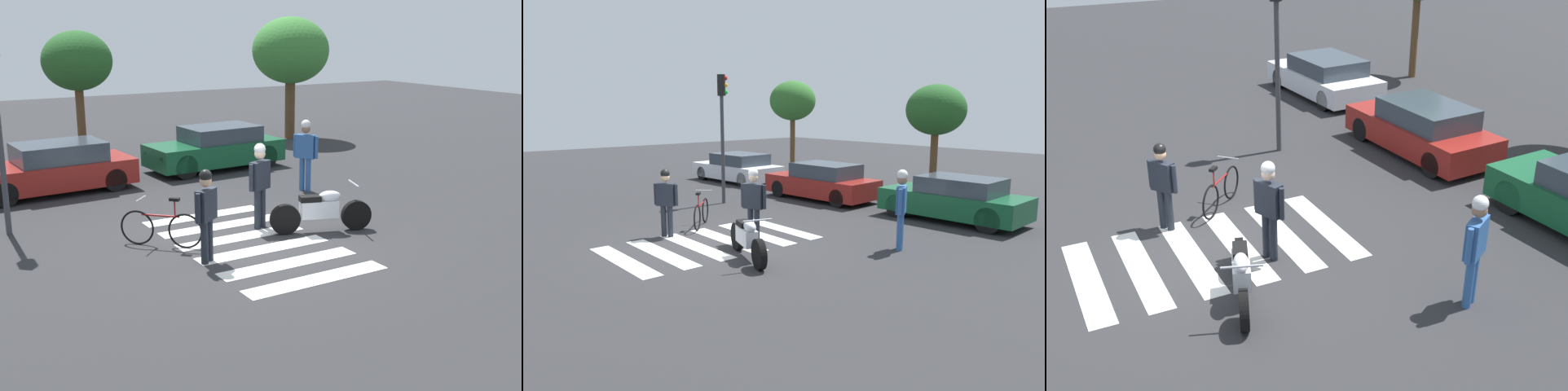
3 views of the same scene
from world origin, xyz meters
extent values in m
plane|color=#2B2B2D|center=(0.00, 0.00, 0.00)|extent=(60.00, 60.00, 0.00)
cylinder|color=black|center=(2.37, -0.37, 0.32)|extent=(0.66, 0.34, 0.65)
cylinder|color=black|center=(0.89, 0.15, 0.32)|extent=(0.66, 0.34, 0.65)
cube|color=silver|center=(1.58, -0.09, 0.50)|extent=(0.85, 0.53, 0.36)
ellipsoid|color=silver|center=(1.80, -0.17, 0.77)|extent=(0.53, 0.38, 0.24)
cube|color=black|center=(1.39, -0.03, 0.74)|extent=(0.49, 0.37, 0.12)
cylinder|color=#A5A5AD|center=(2.29, -0.34, 1.02)|extent=(0.24, 0.60, 0.04)
torus|color=black|center=(-2.01, 1.09, 0.36)|extent=(0.54, 0.53, 0.71)
torus|color=black|center=(-1.28, 0.38, 0.36)|extent=(0.54, 0.53, 0.71)
cylinder|color=maroon|center=(-1.65, 0.74, 0.64)|extent=(0.59, 0.58, 0.04)
cylinder|color=maroon|center=(-1.43, 0.53, 0.81)|extent=(0.05, 0.05, 0.34)
cube|color=black|center=(-1.43, 0.53, 0.99)|extent=(0.21, 0.21, 0.06)
cylinder|color=#99999E|center=(-1.94, 1.02, 0.96)|extent=(0.34, 0.35, 0.03)
cylinder|color=#1E232D|center=(0.75, 0.84, 0.43)|extent=(0.14, 0.14, 0.86)
cylinder|color=#1E232D|center=(0.58, 0.77, 0.43)|extent=(0.14, 0.14, 0.86)
cube|color=#1E232D|center=(0.66, 0.80, 1.17)|extent=(0.54, 0.38, 0.61)
sphere|color=beige|center=(0.66, 0.80, 1.63)|extent=(0.23, 0.23, 0.23)
cylinder|color=#1E232D|center=(0.94, 0.92, 1.17)|extent=(0.09, 0.09, 0.58)
cylinder|color=#1E232D|center=(0.39, 0.69, 1.17)|extent=(0.09, 0.09, 0.58)
sphere|color=white|center=(0.66, 0.80, 1.73)|extent=(0.24, 0.24, 0.24)
cylinder|color=#1E232D|center=(-1.33, -0.58, 0.41)|extent=(0.14, 0.14, 0.81)
cylinder|color=#1E232D|center=(-1.18, -0.47, 0.41)|extent=(0.14, 0.14, 0.81)
cube|color=#1E232D|center=(-1.26, -0.52, 1.10)|extent=(0.51, 0.43, 0.58)
sphere|color=tan|center=(-1.26, -0.52, 1.54)|extent=(0.22, 0.22, 0.22)
cylinder|color=#1E232D|center=(-1.50, -0.69, 1.10)|extent=(0.09, 0.09, 0.55)
cylinder|color=#1E232D|center=(-1.02, -0.36, 1.10)|extent=(0.09, 0.09, 0.55)
sphere|color=black|center=(-1.26, -0.52, 1.64)|extent=(0.23, 0.23, 0.23)
cylinder|color=#2D5999|center=(3.42, 2.95, 0.44)|extent=(0.14, 0.14, 0.88)
cylinder|color=#2D5999|center=(3.33, 3.10, 0.44)|extent=(0.14, 0.14, 0.88)
cube|color=#2D5999|center=(3.37, 3.02, 1.19)|extent=(0.43, 0.54, 0.62)
sphere|color=#8C664C|center=(3.37, 3.02, 1.66)|extent=(0.24, 0.24, 0.24)
cylinder|color=#2D5999|center=(3.53, 2.76, 1.19)|extent=(0.09, 0.09, 0.59)
cylinder|color=#2D5999|center=(3.22, 3.29, 1.19)|extent=(0.09, 0.09, 0.59)
sphere|color=white|center=(3.37, 3.02, 1.77)|extent=(0.25, 0.25, 0.25)
cube|color=silver|center=(0.00, -2.25, 0.00)|extent=(2.82, 0.45, 0.01)
cube|color=silver|center=(0.00, -1.35, 0.00)|extent=(2.82, 0.45, 0.01)
cube|color=silver|center=(0.00, -0.45, 0.00)|extent=(2.82, 0.45, 0.01)
cube|color=silver|center=(0.00, 0.45, 0.00)|extent=(2.82, 0.45, 0.01)
cube|color=silver|center=(0.00, 1.35, 0.00)|extent=(2.82, 0.45, 0.01)
cube|color=silver|center=(0.00, 2.25, 0.00)|extent=(2.82, 0.45, 0.01)
cylinder|color=black|center=(-3.77, 5.40, 0.31)|extent=(0.63, 0.26, 0.62)
cylinder|color=black|center=(-0.98, 5.57, 0.31)|extent=(0.63, 0.26, 0.62)
cylinder|color=black|center=(-1.07, 7.06, 0.31)|extent=(0.63, 0.26, 0.62)
cube|color=maroon|center=(-2.42, 6.23, 0.49)|extent=(4.21, 1.96, 0.65)
cube|color=#333D47|center=(-2.22, 6.24, 1.06)|extent=(2.31, 1.64, 0.49)
cylinder|color=black|center=(1.20, 5.86, 0.35)|extent=(0.72, 0.26, 0.71)
cylinder|color=black|center=(1.11, 7.34, 0.35)|extent=(0.72, 0.26, 0.71)
cylinder|color=black|center=(3.99, 6.03, 0.35)|extent=(0.72, 0.26, 0.71)
cylinder|color=black|center=(3.90, 7.51, 0.35)|extent=(0.72, 0.26, 0.71)
cube|color=#14512D|center=(2.55, 6.69, 0.52)|extent=(4.21, 1.95, 0.65)
cube|color=#333D47|center=(2.75, 6.70, 1.08)|extent=(2.31, 1.63, 0.46)
cube|color=#F2EDCC|center=(0.57, 6.02, 0.62)|extent=(0.09, 0.20, 0.12)
cube|color=#F2EDCC|center=(0.50, 7.11, 0.62)|extent=(0.09, 0.20, 0.12)
cylinder|color=#38383D|center=(-4.10, 3.14, 1.83)|extent=(0.12, 0.12, 3.65)
cylinder|color=brown|center=(-0.48, 10.30, 1.17)|extent=(0.28, 0.28, 2.35)
ellipsoid|color=#235623|center=(-0.48, 10.30, 3.18)|extent=(2.22, 2.22, 1.89)
cylinder|color=brown|center=(7.66, 10.30, 1.13)|extent=(0.39, 0.39, 2.27)
ellipsoid|color=#387A33|center=(7.66, 10.30, 3.37)|extent=(2.93, 2.93, 2.49)
camera|label=1|loc=(-6.17, -10.71, 4.22)|focal=44.49mm
camera|label=2|loc=(10.21, -6.48, 3.33)|focal=34.65mm
camera|label=3|loc=(9.87, -3.10, 5.92)|focal=44.66mm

